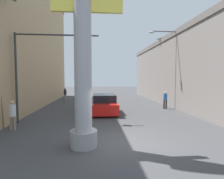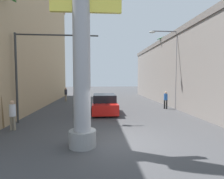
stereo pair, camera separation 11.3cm
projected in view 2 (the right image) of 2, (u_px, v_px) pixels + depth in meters
The scene contains 10 objects.
ground_plane at pixel (109, 106), 18.10m from camera, with size 90.76×90.76×0.00m, color #424244.
building_right at pixel (202, 71), 19.73m from camera, with size 8.98×26.46×7.51m.
neon_sign_pole at pixel (81, 16), 7.12m from camera, with size 3.26×1.15×11.41m.
street_lamp at pixel (173, 61), 16.37m from camera, with size 2.77×0.28×7.41m.
traffic_light_mast at pixel (42, 60), 11.32m from camera, with size 5.37×0.32×5.81m.
car_lead at pixel (104, 104), 14.88m from camera, with size 2.12×4.67×1.56m.
palm_tree_mid_right at pixel (166, 63), 20.48m from camera, with size 2.54×2.47×7.91m.
pedestrian_mid_right at pixel (166, 99), 16.66m from camera, with size 0.44×0.44×1.67m.
pedestrian_curb_left at pixel (13, 113), 9.73m from camera, with size 0.41×0.41×1.68m.
pedestrian_far_left at pixel (66, 93), 22.19m from camera, with size 0.48×0.48×1.73m.
Camera 2 is at (-1.08, -7.93, 2.89)m, focal length 28.00 mm.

